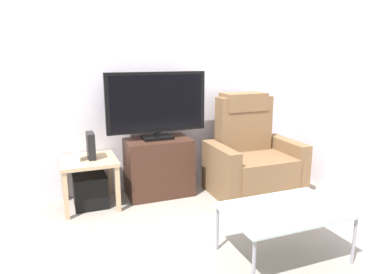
{
  "coord_description": "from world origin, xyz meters",
  "views": [
    {
      "loc": [
        -0.98,
        -2.7,
        1.49
      ],
      "look_at": [
        0.29,
        0.5,
        0.7
      ],
      "focal_mm": 33.17,
      "sensor_mm": 36.0,
      "label": 1
    }
  ],
  "objects_px": {
    "game_console": "(91,146)",
    "cell_phone": "(291,203)",
    "tv_stand": "(159,167)",
    "television": "(157,104)",
    "book_upright": "(77,149)",
    "coffee_table": "(285,212)",
    "side_table": "(89,167)",
    "subwoofer_box": "(90,191)",
    "recliner_armchair": "(252,158)"
  },
  "relations": [
    {
      "from": "subwoofer_box",
      "to": "tv_stand",
      "type": "bearing_deg",
      "value": 3.61
    },
    {
      "from": "game_console",
      "to": "coffee_table",
      "type": "height_order",
      "value": "game_console"
    },
    {
      "from": "recliner_armchair",
      "to": "book_upright",
      "type": "xyz_separation_m",
      "value": [
        -1.84,
        0.19,
        0.23
      ]
    },
    {
      "from": "side_table",
      "to": "subwoofer_box",
      "type": "xyz_separation_m",
      "value": [
        0.0,
        -0.0,
        -0.25
      ]
    },
    {
      "from": "tv_stand",
      "to": "game_console",
      "type": "xyz_separation_m",
      "value": [
        -0.7,
        -0.04,
        0.31
      ]
    },
    {
      "from": "television",
      "to": "game_console",
      "type": "distance_m",
      "value": 0.79
    },
    {
      "from": "television",
      "to": "recliner_armchair",
      "type": "xyz_separation_m",
      "value": [
        1.01,
        -0.27,
        -0.62
      ]
    },
    {
      "from": "subwoofer_box",
      "to": "cell_phone",
      "type": "xyz_separation_m",
      "value": [
        1.35,
        -1.44,
        0.23
      ]
    },
    {
      "from": "side_table",
      "to": "cell_phone",
      "type": "bearing_deg",
      "value": -46.69
    },
    {
      "from": "book_upright",
      "to": "coffee_table",
      "type": "distance_m",
      "value": 2.02
    },
    {
      "from": "television",
      "to": "coffee_table",
      "type": "relative_size",
      "value": 1.19
    },
    {
      "from": "television",
      "to": "book_upright",
      "type": "distance_m",
      "value": 0.92
    },
    {
      "from": "tv_stand",
      "to": "subwoofer_box",
      "type": "xyz_separation_m",
      "value": [
        -0.73,
        -0.05,
        -0.15
      ]
    },
    {
      "from": "book_upright",
      "to": "cell_phone",
      "type": "xyz_separation_m",
      "value": [
        1.45,
        -1.42,
        -0.22
      ]
    },
    {
      "from": "book_upright",
      "to": "coffee_table",
      "type": "relative_size",
      "value": 0.25
    },
    {
      "from": "tv_stand",
      "to": "coffee_table",
      "type": "xyz_separation_m",
      "value": [
        0.52,
        -1.55,
        0.05
      ]
    },
    {
      "from": "game_console",
      "to": "cell_phone",
      "type": "xyz_separation_m",
      "value": [
        1.32,
        -1.45,
        -0.23
      ]
    },
    {
      "from": "television",
      "to": "side_table",
      "type": "distance_m",
      "value": 0.94
    },
    {
      "from": "television",
      "to": "game_console",
      "type": "bearing_deg",
      "value": -175.49
    },
    {
      "from": "tv_stand",
      "to": "side_table",
      "type": "bearing_deg",
      "value": -176.39
    },
    {
      "from": "tv_stand",
      "to": "coffee_table",
      "type": "height_order",
      "value": "tv_stand"
    },
    {
      "from": "tv_stand",
      "to": "television",
      "type": "relative_size",
      "value": 0.65
    },
    {
      "from": "book_upright",
      "to": "coffee_table",
      "type": "bearing_deg",
      "value": -47.57
    },
    {
      "from": "book_upright",
      "to": "cell_phone",
      "type": "distance_m",
      "value": 2.04
    },
    {
      "from": "tv_stand",
      "to": "book_upright",
      "type": "distance_m",
      "value": 0.89
    },
    {
      "from": "book_upright",
      "to": "game_console",
      "type": "distance_m",
      "value": 0.14
    },
    {
      "from": "tv_stand",
      "to": "side_table",
      "type": "relative_size",
      "value": 1.28
    },
    {
      "from": "subwoofer_box",
      "to": "recliner_armchair",
      "type": "bearing_deg",
      "value": -6.72
    },
    {
      "from": "side_table",
      "to": "game_console",
      "type": "xyz_separation_m",
      "value": [
        0.04,
        0.01,
        0.21
      ]
    },
    {
      "from": "television",
      "to": "cell_phone",
      "type": "distance_m",
      "value": 1.73
    },
    {
      "from": "subwoofer_box",
      "to": "game_console",
      "type": "height_order",
      "value": "game_console"
    },
    {
      "from": "television",
      "to": "side_table",
      "type": "relative_size",
      "value": 1.98
    },
    {
      "from": "book_upright",
      "to": "game_console",
      "type": "xyz_separation_m",
      "value": [
        0.14,
        0.03,
        0.02
      ]
    },
    {
      "from": "television",
      "to": "coffee_table",
      "type": "distance_m",
      "value": 1.76
    },
    {
      "from": "recliner_armchair",
      "to": "coffee_table",
      "type": "relative_size",
      "value": 1.2
    },
    {
      "from": "recliner_armchair",
      "to": "cell_phone",
      "type": "bearing_deg",
      "value": -99.62
    },
    {
      "from": "tv_stand",
      "to": "recliner_armchair",
      "type": "relative_size",
      "value": 0.64
    },
    {
      "from": "side_table",
      "to": "game_console",
      "type": "height_order",
      "value": "game_console"
    },
    {
      "from": "side_table",
      "to": "subwoofer_box",
      "type": "relative_size",
      "value": 1.68
    },
    {
      "from": "tv_stand",
      "to": "game_console",
      "type": "height_order",
      "value": "game_console"
    },
    {
      "from": "side_table",
      "to": "recliner_armchair",
      "type": "bearing_deg",
      "value": -6.72
    },
    {
      "from": "cell_phone",
      "to": "side_table",
      "type": "bearing_deg",
      "value": 96.63
    },
    {
      "from": "book_upright",
      "to": "game_console",
      "type": "bearing_deg",
      "value": 12.53
    },
    {
      "from": "game_console",
      "to": "coffee_table",
      "type": "xyz_separation_m",
      "value": [
        1.22,
        -1.51,
        -0.26
      ]
    },
    {
      "from": "subwoofer_box",
      "to": "book_upright",
      "type": "relative_size",
      "value": 1.41
    },
    {
      "from": "television",
      "to": "side_table",
      "type": "xyz_separation_m",
      "value": [
        -0.73,
        -0.07,
        -0.58
      ]
    },
    {
      "from": "tv_stand",
      "to": "game_console",
      "type": "relative_size",
      "value": 2.63
    },
    {
      "from": "subwoofer_box",
      "to": "side_table",
      "type": "bearing_deg",
      "value": 161.57
    },
    {
      "from": "subwoofer_box",
      "to": "coffee_table",
      "type": "relative_size",
      "value": 0.36
    },
    {
      "from": "television",
      "to": "cell_phone",
      "type": "bearing_deg",
      "value": -67.59
    }
  ]
}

